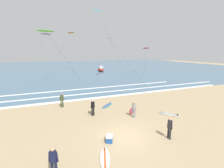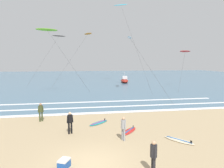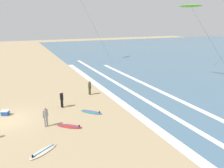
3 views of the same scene
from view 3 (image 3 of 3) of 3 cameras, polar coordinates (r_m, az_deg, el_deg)
ground_plane at (r=20.61m, az=-24.88°, el=-8.43°), size 160.00×160.00×0.00m
wave_foam_shoreline at (r=21.81m, az=3.41°, el=-5.54°), size 45.18×0.86×0.01m
wave_foam_mid_break at (r=23.52m, az=8.48°, el=-4.06°), size 51.84×0.55×0.01m
wave_foam_outer_break at (r=25.98m, az=13.37°, el=-2.39°), size 36.61×0.63×0.01m
surfer_right_near at (r=21.59m, az=-12.71°, el=-3.47°), size 0.50×0.32×1.60m
surfer_background_far at (r=18.13m, az=-16.58°, el=-7.57°), size 0.32×0.50×1.60m
surfer_left_near at (r=24.80m, az=-5.72°, el=-0.61°), size 0.50×0.32×1.60m
surfboard_right_spare at (r=20.34m, az=-5.25°, el=-7.11°), size 1.95×1.87×0.25m
surfboard_foreground_flat at (r=18.02m, az=-10.78°, el=-10.50°), size 1.78×2.02×0.25m
surfboard_left_pile at (r=15.30m, az=-17.09°, el=-16.07°), size 1.69×2.07×0.25m
kite_lime_high_left at (r=31.91m, az=19.36°, el=18.16°), size 7.99×3.81×9.98m
cooler_box at (r=21.75m, az=-25.54°, el=-6.62°), size 0.67×0.75×0.44m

